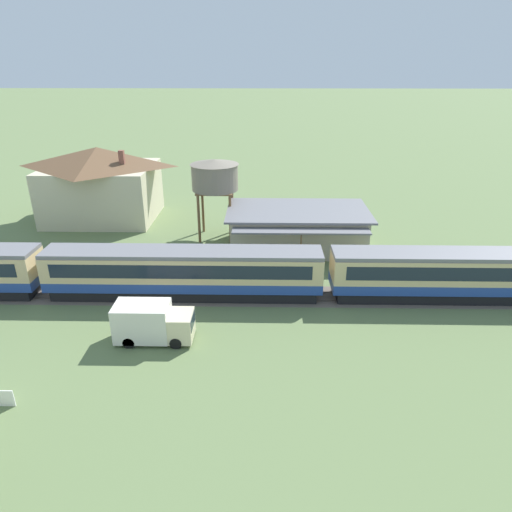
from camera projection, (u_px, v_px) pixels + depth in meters
ground_plane at (500, 293)px, 37.55m from camera, size 600.00×600.00×0.00m
passenger_train at (187, 271)px, 36.35m from camera, size 113.28×3.04×4.00m
railway_track at (148, 295)px, 37.28m from camera, size 167.85×3.60×0.04m
station_building at (297, 228)px, 46.22m from camera, size 14.15×9.47×3.96m
station_house_brown_roof at (101, 183)px, 53.81m from camera, size 13.28×10.76×8.52m
water_tower at (215, 176)px, 46.98m from camera, size 5.03×5.03×8.42m
delivery_truck_cream at (152, 322)px, 30.80m from camera, size 5.25×2.24×2.72m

